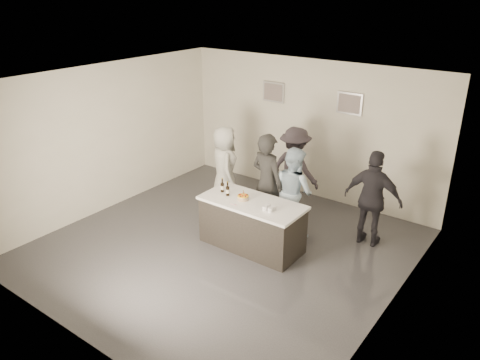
{
  "coord_description": "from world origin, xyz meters",
  "views": [
    {
      "loc": [
        4.6,
        -5.73,
        4.4
      ],
      "look_at": [
        0.0,
        0.5,
        1.15
      ],
      "focal_mm": 35.0,
      "sensor_mm": 36.0,
      "label": 1
    }
  ],
  "objects_px": {
    "person_main_blue": "(293,191)",
    "person_guest_right": "(373,199)",
    "cake": "(243,198)",
    "beer_bottle_b": "(228,189)",
    "person_main_black": "(267,183)",
    "beer_bottle_a": "(222,185)",
    "person_guest_back": "(294,168)",
    "bar_counter": "(252,224)",
    "person_guest_left": "(225,166)"
  },
  "relations": [
    {
      "from": "person_main_black",
      "to": "person_guest_left",
      "type": "xyz_separation_m",
      "value": [
        -1.36,
        0.44,
        -0.11
      ]
    },
    {
      "from": "bar_counter",
      "to": "person_guest_right",
      "type": "bearing_deg",
      "value": 39.82
    },
    {
      "from": "bar_counter",
      "to": "beer_bottle_b",
      "type": "relative_size",
      "value": 7.15
    },
    {
      "from": "person_main_black",
      "to": "person_guest_right",
      "type": "relative_size",
      "value": 1.08
    },
    {
      "from": "beer_bottle_b",
      "to": "person_main_black",
      "type": "xyz_separation_m",
      "value": [
        0.34,
        0.77,
        -0.07
      ]
    },
    {
      "from": "bar_counter",
      "to": "person_guest_back",
      "type": "xyz_separation_m",
      "value": [
        -0.24,
        1.87,
        0.43
      ]
    },
    {
      "from": "beer_bottle_a",
      "to": "beer_bottle_b",
      "type": "bearing_deg",
      "value": -21.47
    },
    {
      "from": "cake",
      "to": "person_main_black",
      "type": "relative_size",
      "value": 0.1
    },
    {
      "from": "beer_bottle_b",
      "to": "person_guest_right",
      "type": "distance_m",
      "value": 2.58
    },
    {
      "from": "beer_bottle_a",
      "to": "person_guest_back",
      "type": "height_order",
      "value": "person_guest_back"
    },
    {
      "from": "beer_bottle_a",
      "to": "person_main_black",
      "type": "relative_size",
      "value": 0.13
    },
    {
      "from": "person_main_blue",
      "to": "cake",
      "type": "bearing_deg",
      "value": 83.27
    },
    {
      "from": "person_main_blue",
      "to": "person_guest_right",
      "type": "distance_m",
      "value": 1.43
    },
    {
      "from": "bar_counter",
      "to": "beer_bottle_a",
      "type": "distance_m",
      "value": 0.89
    },
    {
      "from": "beer_bottle_b",
      "to": "person_guest_back",
      "type": "bearing_deg",
      "value": 82.48
    },
    {
      "from": "cake",
      "to": "person_guest_left",
      "type": "height_order",
      "value": "person_guest_left"
    },
    {
      "from": "beer_bottle_b",
      "to": "person_guest_back",
      "type": "relative_size",
      "value": 0.15
    },
    {
      "from": "beer_bottle_a",
      "to": "person_main_black",
      "type": "distance_m",
      "value": 0.87
    },
    {
      "from": "beer_bottle_a",
      "to": "person_guest_left",
      "type": "distance_m",
      "value": 1.43
    },
    {
      "from": "beer_bottle_a",
      "to": "beer_bottle_b",
      "type": "relative_size",
      "value": 1.0
    },
    {
      "from": "cake",
      "to": "person_guest_left",
      "type": "xyz_separation_m",
      "value": [
        -1.35,
        1.19,
        -0.08
      ]
    },
    {
      "from": "person_guest_back",
      "to": "person_main_blue",
      "type": "bearing_deg",
      "value": 125.39
    },
    {
      "from": "person_main_blue",
      "to": "person_guest_right",
      "type": "bearing_deg",
      "value": -140.78
    },
    {
      "from": "cake",
      "to": "person_main_blue",
      "type": "xyz_separation_m",
      "value": [
        0.47,
        0.94,
        -0.09
      ]
    },
    {
      "from": "bar_counter",
      "to": "person_main_blue",
      "type": "xyz_separation_m",
      "value": [
        0.3,
        0.9,
        0.4
      ]
    },
    {
      "from": "beer_bottle_a",
      "to": "person_guest_right",
      "type": "xyz_separation_m",
      "value": [
        2.32,
        1.36,
        -0.14
      ]
    },
    {
      "from": "person_guest_right",
      "to": "person_main_black",
      "type": "bearing_deg",
      "value": 17.37
    },
    {
      "from": "cake",
      "to": "beer_bottle_a",
      "type": "xyz_separation_m",
      "value": [
        -0.5,
        0.05,
        0.09
      ]
    },
    {
      "from": "beer_bottle_a",
      "to": "person_main_blue",
      "type": "distance_m",
      "value": 1.33
    },
    {
      "from": "person_main_black",
      "to": "person_main_blue",
      "type": "relative_size",
      "value": 1.13
    },
    {
      "from": "bar_counter",
      "to": "person_guest_left",
      "type": "bearing_deg",
      "value": 142.87
    },
    {
      "from": "person_main_blue",
      "to": "person_guest_right",
      "type": "height_order",
      "value": "person_guest_right"
    },
    {
      "from": "person_main_blue",
      "to": "bar_counter",
      "type": "bearing_deg",
      "value": 91.59
    },
    {
      "from": "person_guest_left",
      "to": "person_guest_back",
      "type": "distance_m",
      "value": 1.47
    },
    {
      "from": "person_guest_right",
      "to": "beer_bottle_b",
      "type": "bearing_deg",
      "value": 30.98
    },
    {
      "from": "bar_counter",
      "to": "person_guest_left",
      "type": "xyz_separation_m",
      "value": [
        -1.52,
        1.15,
        0.41
      ]
    },
    {
      "from": "person_guest_right",
      "to": "person_guest_back",
      "type": "height_order",
      "value": "person_guest_right"
    },
    {
      "from": "person_main_blue",
      "to": "person_guest_back",
      "type": "bearing_deg",
      "value": -40.82
    },
    {
      "from": "bar_counter",
      "to": "person_main_blue",
      "type": "relative_size",
      "value": 1.09
    },
    {
      "from": "person_main_blue",
      "to": "person_guest_left",
      "type": "xyz_separation_m",
      "value": [
        -1.82,
        0.25,
        0.01
      ]
    },
    {
      "from": "person_main_blue",
      "to": "person_guest_back",
      "type": "relative_size",
      "value": 0.97
    },
    {
      "from": "beer_bottle_a",
      "to": "person_guest_back",
      "type": "xyz_separation_m",
      "value": [
        0.43,
        1.86,
        -0.15
      ]
    },
    {
      "from": "beer_bottle_b",
      "to": "person_main_black",
      "type": "bearing_deg",
      "value": 66.25
    },
    {
      "from": "bar_counter",
      "to": "beer_bottle_a",
      "type": "height_order",
      "value": "beer_bottle_a"
    },
    {
      "from": "cake",
      "to": "person_main_black",
      "type": "distance_m",
      "value": 0.75
    },
    {
      "from": "person_guest_left",
      "to": "person_guest_right",
      "type": "bearing_deg",
      "value": -133.53
    },
    {
      "from": "person_guest_left",
      "to": "person_guest_back",
      "type": "height_order",
      "value": "person_guest_back"
    },
    {
      "from": "person_main_black",
      "to": "person_main_blue",
      "type": "xyz_separation_m",
      "value": [
        0.46,
        0.19,
        -0.11
      ]
    },
    {
      "from": "cake",
      "to": "person_guest_left",
      "type": "bearing_deg",
      "value": 138.69
    },
    {
      "from": "person_main_blue",
      "to": "person_guest_right",
      "type": "relative_size",
      "value": 0.96
    }
  ]
}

